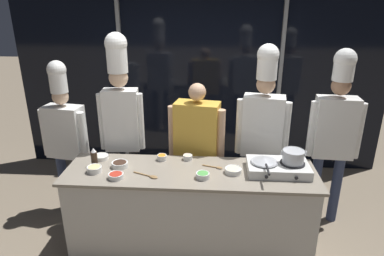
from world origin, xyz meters
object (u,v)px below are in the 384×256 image
(squeeze_bottle_soy, at_px, (94,157))
(chef_sous, at_px, (121,112))
(prep_bowl_noodles, at_px, (233,170))
(serving_spoon_slotted, at_px, (216,167))
(prep_bowl_garlic, at_px, (101,157))
(chef_head, at_px, (65,131))
(frying_pan, at_px, (264,160))
(serving_spoon_solid, at_px, (150,176))
(chef_line, at_px, (263,124))
(prep_bowl_chicken, at_px, (188,157))
(portable_stove, at_px, (278,167))
(prep_bowl_scallions, at_px, (203,175))
(prep_bowl_soy_glaze, at_px, (120,164))
(prep_bowl_ginger, at_px, (94,169))
(chef_pastry, at_px, (335,126))
(prep_bowl_carrots, at_px, (162,157))
(person_guest, at_px, (197,141))
(stock_pot, at_px, (293,156))
(prep_bowl_chili_flakes, at_px, (116,175))

(squeeze_bottle_soy, height_order, chef_sous, chef_sous)
(prep_bowl_noodles, bearing_deg, serving_spoon_slotted, 150.75)
(prep_bowl_garlic, distance_m, chef_head, 0.65)
(frying_pan, relative_size, squeeze_bottle_soy, 2.30)
(serving_spoon_solid, bearing_deg, chef_line, 32.95)
(prep_bowl_chicken, xyz_separation_m, chef_line, (0.79, 0.33, 0.26))
(portable_stove, xyz_separation_m, prep_bowl_scallions, (-0.71, -0.17, -0.02))
(prep_bowl_soy_glaze, distance_m, serving_spoon_slotted, 0.95)
(prep_bowl_scallions, relative_size, chef_head, 0.07)
(prep_bowl_chicken, distance_m, chef_sous, 0.90)
(portable_stove, distance_m, prep_bowl_chicken, 0.91)
(prep_bowl_ginger, distance_m, prep_bowl_chicken, 0.93)
(prep_bowl_chicken, xyz_separation_m, chef_pastry, (1.55, 0.33, 0.26))
(prep_bowl_carrots, relative_size, serving_spoon_solid, 0.39)
(serving_spoon_solid, bearing_deg, chef_head, 147.24)
(person_guest, xyz_separation_m, chef_line, (0.71, 0.04, 0.21))
(chef_head, height_order, chef_pastry, chef_pastry)
(prep_bowl_carrots, relative_size, chef_pastry, 0.05)
(frying_pan, bearing_deg, prep_bowl_noodles, -171.42)
(squeeze_bottle_soy, height_order, chef_pastry, chef_pastry)
(serving_spoon_slotted, distance_m, chef_line, 0.76)
(prep_bowl_noodles, height_order, serving_spoon_solid, prep_bowl_noodles)
(chef_head, xyz_separation_m, chef_line, (2.21, 0.01, 0.14))
(stock_pot, xyz_separation_m, squeeze_bottle_soy, (-1.92, 0.00, -0.08))
(portable_stove, xyz_separation_m, chef_sous, (-1.63, 0.52, 0.36))
(chef_sous, bearing_deg, portable_stove, 157.55)
(prep_bowl_garlic, xyz_separation_m, prep_bowl_scallions, (1.07, -0.34, 0.01))
(prep_bowl_carrots, height_order, person_guest, person_guest)
(chef_sous, bearing_deg, person_guest, 173.82)
(prep_bowl_carrots, relative_size, chef_head, 0.05)
(chef_pastry, bearing_deg, serving_spoon_slotted, 25.42)
(chef_line, distance_m, chef_pastry, 0.76)
(chef_line, height_order, chef_pastry, chef_line)
(portable_stove, bearing_deg, serving_spoon_slotted, 175.86)
(chef_pastry, bearing_deg, chef_sous, 4.31)
(prep_bowl_chicken, bearing_deg, prep_bowl_garlic, -177.30)
(frying_pan, height_order, serving_spoon_slotted, frying_pan)
(prep_bowl_ginger, height_order, prep_bowl_soy_glaze, prep_bowl_ginger)
(prep_bowl_garlic, relative_size, prep_bowl_noodles, 0.95)
(prep_bowl_ginger, relative_size, chef_line, 0.07)
(frying_pan, relative_size, prep_bowl_noodles, 2.79)
(prep_bowl_ginger, height_order, prep_bowl_scallions, prep_bowl_ginger)
(frying_pan, bearing_deg, stock_pot, 0.99)
(prep_bowl_scallions, bearing_deg, prep_bowl_chicken, 114.01)
(stock_pot, distance_m, prep_bowl_ginger, 1.89)
(serving_spoon_solid, xyz_separation_m, chef_head, (-1.10, 0.71, 0.15))
(prep_bowl_chili_flakes, relative_size, prep_bowl_chicken, 1.48)
(portable_stove, height_order, prep_bowl_scallions, portable_stove)
(frying_pan, bearing_deg, prep_bowl_chicken, 163.98)
(frying_pan, distance_m, person_guest, 0.84)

